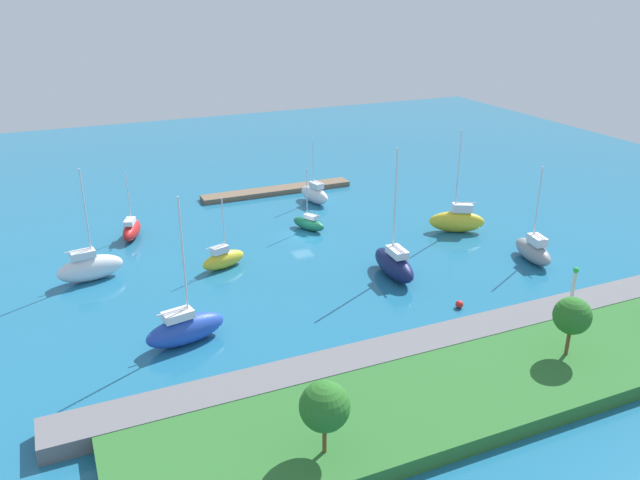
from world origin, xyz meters
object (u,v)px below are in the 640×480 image
harbor_beacon (574,282)px  park_tree_east (572,316)px  sailboat_yellow_west_end (223,259)px  sailboat_green_along_channel (309,223)px  mooring_buoy_red (459,304)px  sailboat_red_inner_mooring (132,230)px  park_tree_mideast (325,407)px  pier_dock (277,190)px  sailboat_white_lone_north (90,267)px  sailboat_white_outer_mooring (315,194)px  sailboat_navy_far_north (394,264)px  sailboat_yellow_near_pier (457,220)px  sailboat_gray_east_end (533,250)px  sailboat_blue_lone_south (185,328)px

harbor_beacon → park_tree_east: size_ratio=0.72×
park_tree_east → sailboat_yellow_west_end: 37.37m
sailboat_green_along_channel → mooring_buoy_red: bearing=164.0°
harbor_beacon → sailboat_red_inner_mooring: sailboat_red_inner_mooring is taller
park_tree_mideast → sailboat_yellow_west_end: (-2.54, -33.61, -3.80)m
pier_dock → sailboat_white_lone_north: (29.03, 20.79, 1.16)m
sailboat_white_outer_mooring → sailboat_white_lone_north: bearing=100.5°
sailboat_navy_far_north → sailboat_yellow_near_pier: bearing=-56.3°
park_tree_mideast → sailboat_gray_east_end: 41.73m
park_tree_east → sailboat_gray_east_end: bearing=-124.3°
pier_dock → sailboat_white_outer_mooring: 7.55m
pier_dock → harbor_beacon: size_ratio=6.27×
sailboat_green_along_channel → sailboat_gray_east_end: 27.87m
sailboat_red_inner_mooring → mooring_buoy_red: bearing=-119.2°
sailboat_yellow_near_pier → sailboat_red_inner_mooring: bearing=7.1°
sailboat_green_along_channel → sailboat_blue_lone_south: bearing=107.6°
sailboat_green_along_channel → sailboat_navy_far_north: bearing=162.4°
sailboat_white_lone_north → sailboat_green_along_channel: 27.74m
sailboat_blue_lone_south → park_tree_east: bearing=-42.0°
sailboat_white_lone_north → sailboat_yellow_west_end: (-13.98, 2.70, -0.41)m
sailboat_navy_far_north → mooring_buoy_red: sailboat_navy_far_north is taller
pier_dock → sailboat_white_outer_mooring: (-3.37, 6.68, 0.96)m
park_tree_mideast → sailboat_gray_east_end: bearing=-149.5°
sailboat_blue_lone_south → sailboat_yellow_near_pier: 40.21m
sailboat_yellow_west_end → sailboat_white_outer_mooring: (-18.42, -16.81, 0.21)m
harbor_beacon → sailboat_yellow_west_end: size_ratio=0.45×
sailboat_navy_far_north → sailboat_yellow_near_pier: size_ratio=1.08×
sailboat_blue_lone_south → sailboat_red_inner_mooring: 27.64m
sailboat_blue_lone_south → mooring_buoy_red: (-26.26, 4.39, -1.06)m
harbor_beacon → park_tree_east: park_tree_east is taller
sailboat_blue_lone_south → sailboat_white_outer_mooring: bearing=38.8°
harbor_beacon → sailboat_green_along_channel: bearing=-65.4°
sailboat_navy_far_north → sailboat_green_along_channel: bearing=13.2°
sailboat_yellow_west_end → sailboat_blue_lone_south: 16.05m
sailboat_blue_lone_south → sailboat_yellow_near_pier: (-38.06, -12.98, 0.12)m
sailboat_yellow_west_end → sailboat_red_inner_mooring: size_ratio=0.97×
sailboat_blue_lone_south → park_tree_mideast: bearing=-87.2°
sailboat_red_inner_mooring → mooring_buoy_red: 41.83m
sailboat_yellow_west_end → sailboat_red_inner_mooring: bearing=103.1°
park_tree_east → sailboat_gray_east_end: 22.58m
sailboat_navy_far_north → sailboat_red_inner_mooring: bearing=49.6°
park_tree_east → sailboat_red_inner_mooring: 52.96m
sailboat_white_lone_north → sailboat_white_outer_mooring: size_ratio=1.38×
sailboat_green_along_channel → sailboat_red_inner_mooring: sailboat_red_inner_mooring is taller
park_tree_east → sailboat_white_lone_north: (34.68, -33.58, -3.39)m
harbor_beacon → sailboat_gray_east_end: bearing=-115.6°
sailboat_yellow_west_end → sailboat_navy_far_north: bearing=-48.4°
sailboat_white_outer_mooring → harbor_beacon: bearing=179.7°
pier_dock → sailboat_navy_far_north: size_ratio=1.63×
park_tree_mideast → sailboat_red_inner_mooring: (5.55, -47.02, -3.78)m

